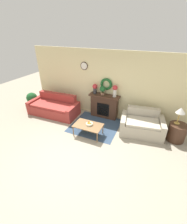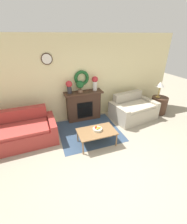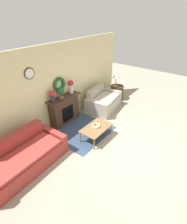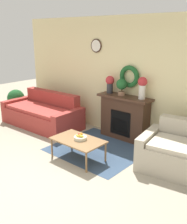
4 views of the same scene
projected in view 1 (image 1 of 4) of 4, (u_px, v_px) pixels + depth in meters
name	position (u px, v px, depth m)	size (l,w,h in m)	color
ground_plane	(73.00, 156.00, 4.50)	(16.00, 16.00, 0.00)	#9E937F
floor_rug	(95.00, 125.00, 5.92)	(1.80, 1.71, 0.01)	#334760
wall_back	(106.00, 85.00, 6.05)	(6.80, 0.17, 2.70)	beige
fireplace	(104.00, 106.00, 6.29)	(1.26, 0.41, 1.00)	#42281C
couch_left	(54.00, 107.00, 6.62)	(2.18, 1.07, 0.84)	#9E332D
loveseat_right	(142.00, 125.00, 5.39)	(1.61, 1.18, 0.85)	#B2A893
coffee_table	(88.00, 126.00, 5.23)	(0.99, 0.61, 0.41)	olive
fruit_bowl	(89.00, 124.00, 5.21)	(0.25, 0.25, 0.12)	beige
side_table_by_loveseat	(177.00, 132.00, 5.01)	(0.57, 0.57, 0.61)	#42281C
table_lamp	(181.00, 111.00, 4.71)	(0.30, 0.30, 0.57)	#B28E42
vase_on_mantel_left	(95.00, 88.00, 6.10)	(0.20, 0.20, 0.40)	#2D2D33
vase_on_mantel_right	(115.00, 90.00, 5.78)	(0.20, 0.20, 0.46)	silver
potted_plant_on_mantel	(103.00, 89.00, 5.96)	(0.24, 0.24, 0.37)	#8E664C
potted_plant_floor_by_couch	(32.00, 99.00, 7.05)	(0.50, 0.50, 0.75)	#8E664C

